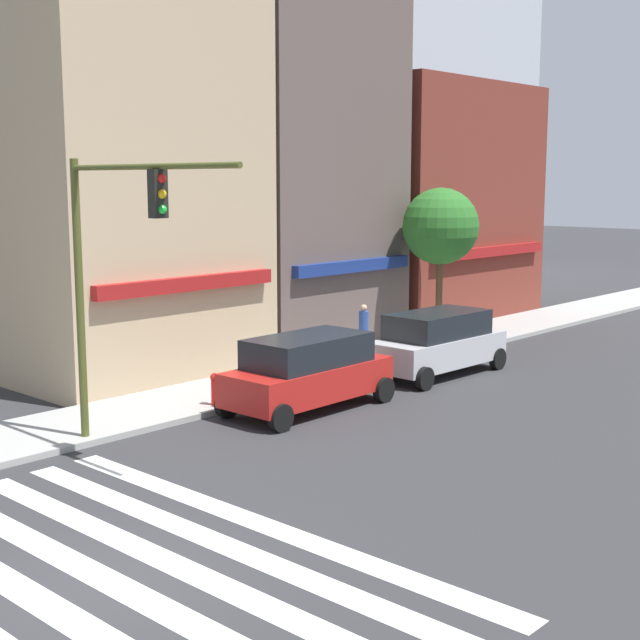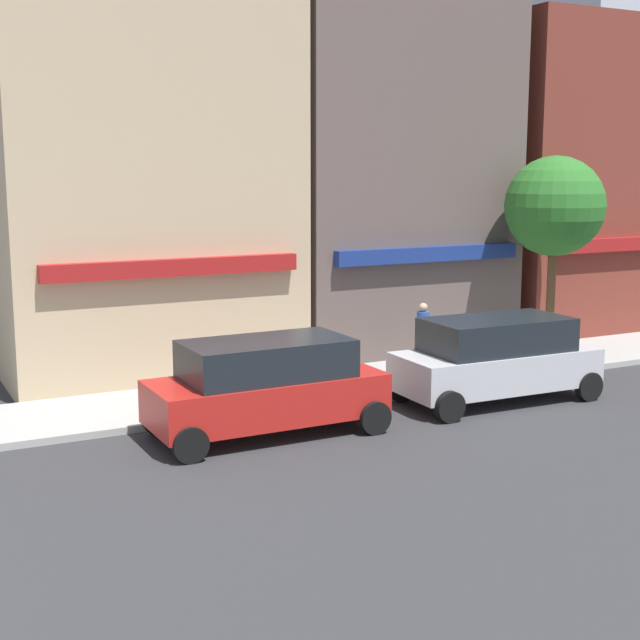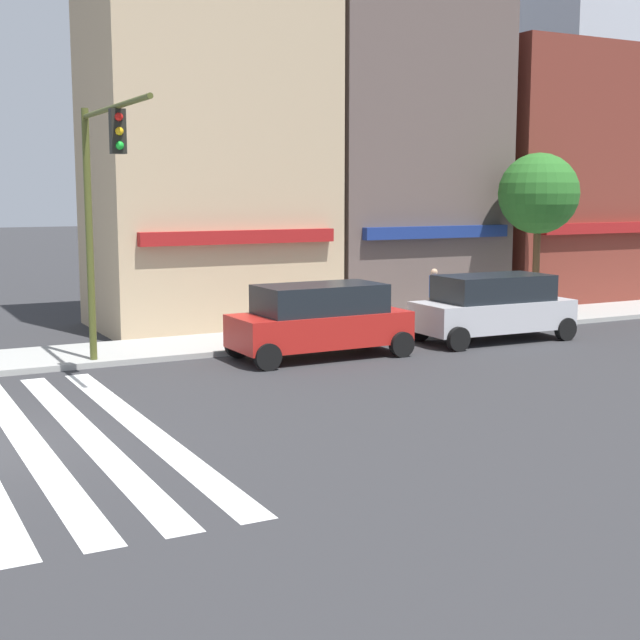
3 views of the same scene
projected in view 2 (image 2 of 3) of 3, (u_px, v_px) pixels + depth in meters
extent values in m
cube|color=tan|center=(138.00, 111.00, 22.52)|extent=(7.27, 5.00, 13.46)
cube|color=maroon|center=(175.00, 267.00, 20.82)|extent=(6.18, 0.30, 0.40)
cube|color=brown|center=(380.00, 137.00, 25.82)|extent=(6.68, 5.00, 12.37)
cube|color=navy|center=(429.00, 254.00, 24.03)|extent=(5.68, 0.30, 0.40)
cube|color=maroon|center=(599.00, 179.00, 29.89)|extent=(9.32, 5.00, 9.88)
cube|color=#B21E19|center=(267.00, 398.00, 17.79)|extent=(4.72, 1.94, 0.85)
cube|color=black|center=(266.00, 359.00, 17.65)|extent=(3.31, 1.78, 0.75)
cylinder|color=black|center=(159.00, 419.00, 17.82)|extent=(0.68, 0.22, 0.68)
cylinder|color=black|center=(190.00, 445.00, 16.15)|extent=(0.68, 0.22, 0.68)
cylinder|color=black|center=(330.00, 396.00, 19.56)|extent=(0.68, 0.22, 0.68)
cylinder|color=black|center=(374.00, 418.00, 17.90)|extent=(0.68, 0.22, 0.68)
cube|color=#B7B7BC|center=(496.00, 369.00, 20.36)|extent=(4.75, 2.03, 0.85)
cube|color=black|center=(497.00, 334.00, 20.22)|extent=(3.34, 1.84, 0.75)
cylinder|color=black|center=(401.00, 387.00, 20.39)|extent=(0.68, 0.22, 0.68)
cylinder|color=black|center=(450.00, 407.00, 18.72)|extent=(0.68, 0.22, 0.68)
cylinder|color=black|center=(534.00, 370.00, 22.13)|extent=(0.68, 0.22, 0.68)
cylinder|color=black|center=(589.00, 386.00, 20.47)|extent=(0.68, 0.22, 0.68)
cylinder|color=#23232D|center=(422.00, 355.00, 22.78)|extent=(0.26, 0.26, 0.85)
cylinder|color=#2D4C9E|center=(423.00, 325.00, 22.65)|extent=(0.32, 0.32, 0.70)
sphere|color=tan|center=(423.00, 307.00, 22.57)|extent=(0.22, 0.22, 0.22)
cylinder|color=red|center=(160.00, 402.00, 18.57)|extent=(0.20, 0.20, 0.65)
sphere|color=red|center=(159.00, 384.00, 18.50)|extent=(0.24, 0.24, 0.24)
cylinder|color=brown|center=(550.00, 299.00, 24.46)|extent=(0.24, 0.24, 3.18)
sphere|color=#286623|center=(555.00, 206.00, 24.03)|extent=(2.71, 2.71, 2.71)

